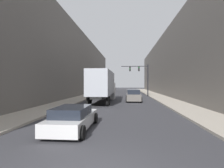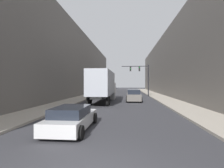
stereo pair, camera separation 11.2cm
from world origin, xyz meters
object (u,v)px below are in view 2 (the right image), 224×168
object	(u,v)px
semi_truck	(104,85)
sedan_car	(72,118)
suv_car	(134,96)
traffic_signal_gantry	(142,75)

from	to	relation	value
semi_truck	sedan_car	xyz separation A→B (m)	(0.31, -14.54, -1.64)
suv_car	traffic_signal_gantry	distance (m)	10.26
traffic_signal_gantry	semi_truck	bearing A→B (deg)	-120.18
semi_truck	traffic_signal_gantry	world-z (taller)	traffic_signal_gantry
sedan_car	suv_car	world-z (taller)	suv_car
semi_truck	traffic_signal_gantry	size ratio (longest dim) A/B	1.99
traffic_signal_gantry	suv_car	bearing A→B (deg)	-101.48
semi_truck	suv_car	bearing A→B (deg)	12.81
semi_truck	sedan_car	size ratio (longest dim) A/B	2.68
semi_truck	traffic_signal_gantry	distance (m)	12.20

